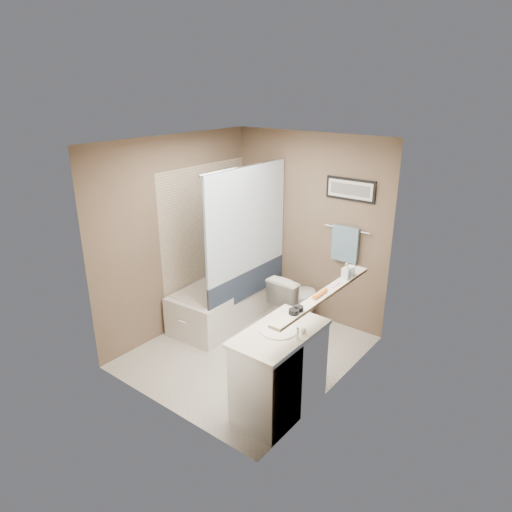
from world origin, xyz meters
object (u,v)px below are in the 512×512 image
Objects in this scene: candle_bowl_near at (294,312)px; candle_bowl_far at (298,309)px; hair_brush_front at (320,294)px; vanity at (280,373)px; bathtub at (224,302)px; soap_bottle at (346,271)px; toilet at (296,300)px; glass_jar at (351,271)px.

candle_bowl_near and candle_bowl_far have the same top height.
vanity is at bearing -117.37° from hair_brush_front.
soap_bottle is at bearing -8.68° from bathtub.
candle_bowl_near is at bearing -35.19° from bathtub.
soap_bottle is at bearing 151.58° from toilet.
candle_bowl_near reaches higher than toilet.
bathtub is 6.82× the size of hair_brush_front.
vanity is at bearing -102.13° from soap_bottle.
candle_bowl_far is at bearing -90.00° from glass_jar.
candle_bowl_near is at bearing 124.87° from toilet.
vanity is 10.00× the size of candle_bowl_near.
soap_bottle is (0.00, 0.94, 0.06)m from candle_bowl_near.
soap_bottle is (0.19, 0.86, 0.80)m from vanity.
toilet is 3.36× the size of hair_brush_front.
candle_bowl_far is 0.41× the size of hair_brush_front.
candle_bowl_far is 0.37m from hair_brush_front.
hair_brush_front is (0.19, 0.36, 0.74)m from vanity.
toilet is 1.89m from candle_bowl_far.
bathtub is at bearing 159.68° from hair_brush_front.
toilet reaches higher than bathtub.
hair_brush_front is at bearing 63.58° from vanity.
glass_jar is at bearing 90.00° from candle_bowl_near.
vanity is 0.76m from candle_bowl_far.
candle_bowl_far reaches higher than bathtub.
soap_bottle is at bearing 90.00° from candle_bowl_near.
candle_bowl_far is 0.55× the size of soap_bottle.
bathtub is 2.24m from candle_bowl_far.
hair_brush_front is (0.94, -1.08, 0.77)m from toilet.
soap_bottle is (0.94, -0.57, 0.83)m from toilet.
vanity is 5.46× the size of soap_bottle.
soap_bottle reaches higher than glass_jar.
hair_brush_front is (1.79, -0.66, 0.89)m from bathtub.
hair_brush_front is (0.00, 0.44, 0.00)m from candle_bowl_near.
soap_bottle reaches higher than vanity.
toilet is 0.82× the size of vanity.
candle_bowl_far is at bearing -90.00° from soap_bottle.
hair_brush_front reaches higher than bathtub.
bathtub is 1.90m from vanity.
vanity is 1.25m from glass_jar.
hair_brush_front is at bearing -90.00° from glass_jar.
soap_bottle reaches higher than bathtub.
toilet is 1.62m from vanity.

